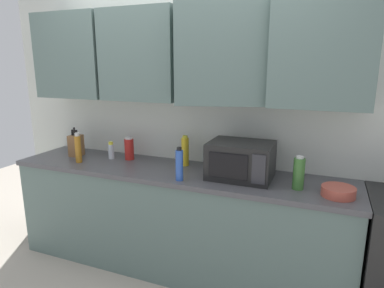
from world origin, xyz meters
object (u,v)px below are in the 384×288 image
Objects in this scene: bottle_blue_cleaner at (179,165)px; bowl_ceramic_small at (338,192)px; microwave at (241,160)px; bottle_clear_tall at (111,151)px; bottle_yellow_mustard at (185,151)px; bottle_amber_vinegar at (78,148)px; bottle_red_sauce at (129,149)px; bottle_green_oil at (299,173)px; knife_block at (76,145)px.

bottle_blue_cleaner is 1.17× the size of bowl_ceramic_small.
bottle_clear_tall is (-1.24, 0.07, -0.07)m from microwave.
bottle_amber_vinegar is at bearing -163.42° from bottle_yellow_mustard.
microwave reaches higher than bottle_yellow_mustard.
bottle_red_sauce is 0.75m from bottle_blue_cleaner.
bottle_clear_tall is at bearing 159.82° from bottle_blue_cleaner.
bottle_red_sauce reaches higher than bowl_ceramic_small.
bottle_yellow_mustard is (0.91, 0.27, -0.00)m from bottle_amber_vinegar.
bottle_yellow_mustard is at bearing 165.51° from microwave.
bottle_green_oil is at bearing 1.66° from bottle_amber_vinegar.
knife_block is 1.05× the size of bottle_yellow_mustard.
bottle_blue_cleaner reaches higher than bottle_clear_tall.
bottle_red_sauce is 1.52m from bottle_green_oil.
bottle_clear_tall is at bearing 47.03° from bottle_amber_vinegar.
microwave is 1.24m from bottle_clear_tall.
microwave is at bearing 169.15° from bottle_green_oil.
bowl_ceramic_small is (1.11, 0.11, -0.09)m from bottle_blue_cleaner.
bottle_green_oil is 1.87m from bottle_amber_vinegar.
bottle_green_oil is 0.89× the size of bottle_amber_vinegar.
bottle_yellow_mustard is at bearing 5.46° from knife_block.
knife_block is 2.04m from bottle_green_oil.
bottle_blue_cleaner is 1.12m from bowl_ceramic_small.
bottle_yellow_mustard is at bearing 16.58° from bottle_amber_vinegar.
bottle_blue_cleaner is (-0.41, -0.23, -0.02)m from microwave.
bowl_ceramic_small is at bearing -3.78° from knife_block.
knife_block is at bearing 176.22° from bowl_ceramic_small.
bottle_clear_tall is 0.59× the size of bottle_amber_vinegar.
microwave is 2.00× the size of bottle_green_oil.
bottle_blue_cleaner is at bearing -27.70° from bottle_red_sauce.
bottle_clear_tall reaches higher than bowl_ceramic_small.
bottle_blue_cleaner is 0.98× the size of bottle_yellow_mustard.
bottle_amber_vinegar reaches higher than bottle_green_oil.
bottle_amber_vinegar is at bearing -174.53° from microwave.
knife_block is 1.74× the size of bottle_clear_tall.
bottle_blue_cleaner is (0.83, -0.30, 0.05)m from bottle_clear_tall.
bottle_green_oil is (0.43, -0.08, -0.03)m from microwave.
microwave is at bearing 29.38° from bottle_blue_cleaner.
bottle_yellow_mustard is (-0.11, 0.37, 0.00)m from bottle_blue_cleaner.
knife_block is 1.22m from bottle_blue_cleaner.
microwave is at bearing -1.11° from knife_block.
knife_block is 1.26× the size of bowl_ceramic_small.
bottle_red_sauce is at bearing 172.39° from bowl_ceramic_small.
bottle_green_oil is at bearing 9.94° from bottle_blue_cleaner.
knife_block is 1.15× the size of bottle_green_oil.
bottle_green_oil is at bearing -7.51° from bottle_red_sauce.
bottle_blue_cleaner is at bearing -20.18° from bottle_clear_tall.
knife_block is at bearing -171.12° from bottle_red_sauce.
bowl_ceramic_small is (1.77, -0.24, -0.07)m from bottle_red_sauce.
bottle_red_sauce is (-1.07, 0.11, -0.04)m from microwave.
knife_block is 1.32× the size of bottle_red_sauce.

